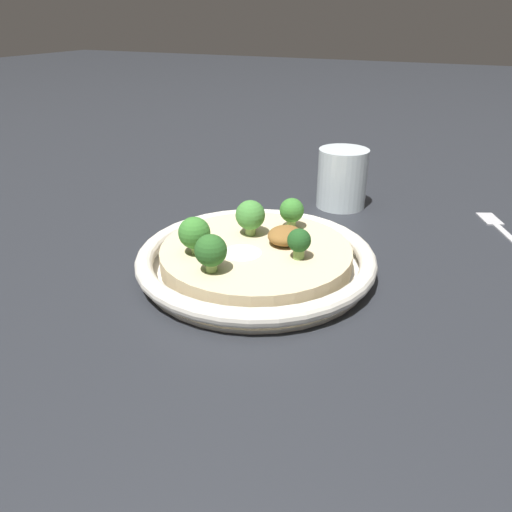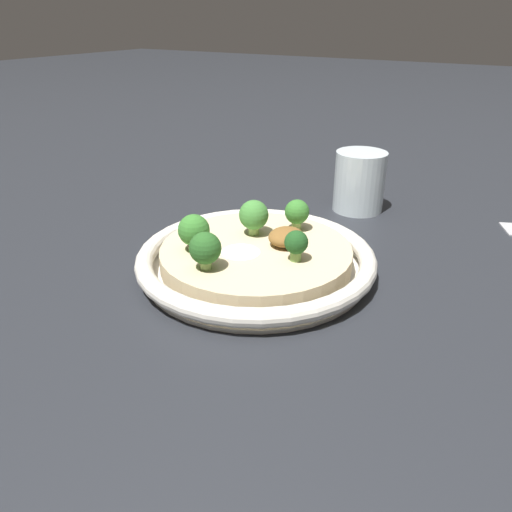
{
  "view_description": "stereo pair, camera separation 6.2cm",
  "coord_description": "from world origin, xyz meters",
  "px_view_note": "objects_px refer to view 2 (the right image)",
  "views": [
    {
      "loc": [
        -0.51,
        -0.24,
        0.3
      ],
      "look_at": [
        0.0,
        0.0,
        0.02
      ],
      "focal_mm": 35.0,
      "sensor_mm": 36.0,
      "label": 1
    },
    {
      "loc": [
        -0.48,
        -0.29,
        0.3
      ],
      "look_at": [
        0.0,
        0.0,
        0.02
      ],
      "focal_mm": 35.0,
      "sensor_mm": 36.0,
      "label": 2
    }
  ],
  "objects_px": {
    "risotto_bowl": "(256,259)",
    "broccoli_back": "(194,230)",
    "broccoli_front": "(296,244)",
    "drinking_glass": "(359,181)",
    "broccoli_right": "(254,216)",
    "broccoli_back_left": "(205,249)",
    "broccoli_front_right": "(297,213)"
  },
  "relations": [
    {
      "from": "broccoli_front",
      "to": "broccoli_back",
      "type": "bearing_deg",
      "value": 108.93
    },
    {
      "from": "broccoli_back_left",
      "to": "drinking_glass",
      "type": "bearing_deg",
      "value": -7.69
    },
    {
      "from": "risotto_bowl",
      "to": "broccoli_back",
      "type": "height_order",
      "value": "broccoli_back"
    },
    {
      "from": "broccoli_right",
      "to": "drinking_glass",
      "type": "relative_size",
      "value": 0.48
    },
    {
      "from": "broccoli_front",
      "to": "broccoli_back_left",
      "type": "bearing_deg",
      "value": 132.98
    },
    {
      "from": "broccoli_right",
      "to": "drinking_glass",
      "type": "xyz_separation_m",
      "value": [
        0.24,
        -0.05,
        -0.01
      ]
    },
    {
      "from": "risotto_bowl",
      "to": "broccoli_back_left",
      "type": "xyz_separation_m",
      "value": [
        -0.08,
        0.02,
        0.04
      ]
    },
    {
      "from": "broccoli_front",
      "to": "broccoli_right",
      "type": "distance_m",
      "value": 0.09
    },
    {
      "from": "drinking_glass",
      "to": "broccoli_front_right",
      "type": "bearing_deg",
      "value": 176.57
    },
    {
      "from": "broccoli_right",
      "to": "broccoli_back_left",
      "type": "relative_size",
      "value": 1.05
    },
    {
      "from": "broccoli_front",
      "to": "broccoli_right",
      "type": "height_order",
      "value": "broccoli_right"
    },
    {
      "from": "broccoli_right",
      "to": "drinking_glass",
      "type": "distance_m",
      "value": 0.25
    },
    {
      "from": "broccoli_front",
      "to": "risotto_bowl",
      "type": "bearing_deg",
      "value": 83.72
    },
    {
      "from": "risotto_bowl",
      "to": "broccoli_front",
      "type": "bearing_deg",
      "value": -96.28
    },
    {
      "from": "broccoli_back_left",
      "to": "broccoli_right",
      "type": "bearing_deg",
      "value": 2.51
    },
    {
      "from": "risotto_bowl",
      "to": "drinking_glass",
      "type": "relative_size",
      "value": 3.09
    },
    {
      "from": "broccoli_front_right",
      "to": "broccoli_back_left",
      "type": "relative_size",
      "value": 0.94
    },
    {
      "from": "risotto_bowl",
      "to": "broccoli_back",
      "type": "relative_size",
      "value": 6.47
    },
    {
      "from": "broccoli_front",
      "to": "broccoli_back_left",
      "type": "relative_size",
      "value": 0.84
    },
    {
      "from": "broccoli_back",
      "to": "broccoli_front_right",
      "type": "bearing_deg",
      "value": -31.83
    },
    {
      "from": "broccoli_back_left",
      "to": "drinking_glass",
      "type": "xyz_separation_m",
      "value": [
        0.35,
        -0.05,
        -0.01
      ]
    },
    {
      "from": "risotto_bowl",
      "to": "broccoli_back",
      "type": "distance_m",
      "value": 0.09
    },
    {
      "from": "broccoli_back_left",
      "to": "broccoli_front_right",
      "type": "bearing_deg",
      "value": -13.07
    },
    {
      "from": "broccoli_front",
      "to": "broccoli_back_left",
      "type": "height_order",
      "value": "broccoli_back_left"
    },
    {
      "from": "broccoli_front_right",
      "to": "drinking_glass",
      "type": "xyz_separation_m",
      "value": [
        0.2,
        -0.01,
        -0.01
      ]
    },
    {
      "from": "risotto_bowl",
      "to": "broccoli_back_left",
      "type": "relative_size",
      "value": 6.78
    },
    {
      "from": "broccoli_front_right",
      "to": "broccoli_right",
      "type": "relative_size",
      "value": 0.9
    },
    {
      "from": "broccoli_back",
      "to": "drinking_glass",
      "type": "bearing_deg",
      "value": -15.3
    },
    {
      "from": "risotto_bowl",
      "to": "broccoli_back",
      "type": "xyz_separation_m",
      "value": [
        -0.05,
        0.06,
        0.04
      ]
    },
    {
      "from": "broccoli_front",
      "to": "broccoli_back",
      "type": "height_order",
      "value": "broccoli_back"
    },
    {
      "from": "broccoli_front",
      "to": "drinking_glass",
      "type": "relative_size",
      "value": 0.39
    },
    {
      "from": "broccoli_back",
      "to": "broccoli_right",
      "type": "distance_m",
      "value": 0.09
    }
  ]
}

